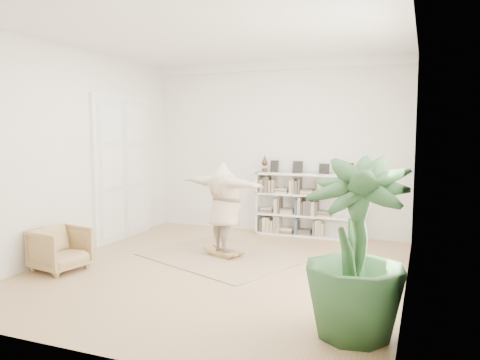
# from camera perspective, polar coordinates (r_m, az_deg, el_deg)

# --- Properties ---
(floor) EXTENTS (6.00, 6.00, 0.00)m
(floor) POSITION_cam_1_polar(r_m,az_deg,el_deg) (7.46, -2.59, -10.87)
(floor) COLOR #A67A55
(floor) RESTS_ON ground
(room_shell) EXTENTS (6.00, 6.00, 6.00)m
(room_shell) POSITION_cam_1_polar(r_m,az_deg,el_deg) (9.98, 4.47, 13.73)
(room_shell) COLOR silver
(room_shell) RESTS_ON floor
(doors) EXTENTS (0.09, 1.78, 2.92)m
(doors) POSITION_cam_1_polar(r_m,az_deg,el_deg) (9.66, -14.15, 1.28)
(doors) COLOR white
(doors) RESTS_ON floor
(bookshelf) EXTENTS (2.20, 0.35, 1.64)m
(bookshelf) POSITION_cam_1_polar(r_m,az_deg,el_deg) (9.70, 8.32, -3.13)
(bookshelf) COLOR silver
(bookshelf) RESTS_ON floor
(armchair) EXTENTS (0.86, 0.84, 0.67)m
(armchair) POSITION_cam_1_polar(r_m,az_deg,el_deg) (7.85, -21.07, -7.87)
(armchair) COLOR tan
(armchair) RESTS_ON floor
(rug) EXTENTS (3.06, 2.79, 0.02)m
(rug) POSITION_cam_1_polar(r_m,az_deg,el_deg) (8.19, -1.91, -9.25)
(rug) COLOR tan
(rug) RESTS_ON floor
(rocker_board) EXTENTS (0.63, 0.51, 0.12)m
(rocker_board) POSITION_cam_1_polar(r_m,az_deg,el_deg) (8.17, -1.91, -8.84)
(rocker_board) COLOR olive
(rocker_board) RESTS_ON rug
(person) EXTENTS (1.94, 1.18, 1.53)m
(person) POSITION_cam_1_polar(r_m,az_deg,el_deg) (8.00, -1.93, -3.07)
(person) COLOR #BBA58C
(person) RESTS_ON rocker_board
(houseplant) EXTENTS (1.17, 1.17, 1.91)m
(houseplant) POSITION_cam_1_polar(r_m,az_deg,el_deg) (5.05, 13.87, -8.04)
(houseplant) COLOR #295128
(houseplant) RESTS_ON floor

